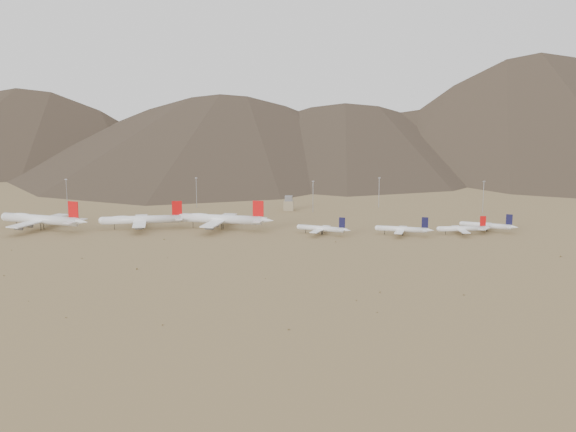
# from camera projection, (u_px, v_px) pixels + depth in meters

# --- Properties ---
(ground) EXTENTS (3000.00, 3000.00, 0.00)m
(ground) POSITION_uv_depth(u_px,v_px,m) (231.00, 240.00, 479.18)
(ground) COLOR #9E8852
(ground) RESTS_ON ground
(mountain_ridge) EXTENTS (4400.00, 1000.00, 300.00)m
(mountain_ridge) POSITION_uv_depth(u_px,v_px,m) (301.00, 61.00, 1337.42)
(mountain_ridge) COLOR #433428
(mountain_ridge) RESTS_ON ground
(widebody_west) EXTENTS (71.79, 56.84, 21.92)m
(widebody_west) POSITION_uv_depth(u_px,v_px,m) (41.00, 219.00, 511.68)
(widebody_west) COLOR white
(widebody_west) RESTS_ON ground
(widebody_centre) EXTENTS (64.70, 50.89, 19.54)m
(widebody_centre) POSITION_uv_depth(u_px,v_px,m) (142.00, 220.00, 515.34)
(widebody_centre) COLOR white
(widebody_centre) RESTS_ON ground
(widebody_east) EXTENTS (71.91, 56.07, 21.49)m
(widebody_east) POSITION_uv_depth(u_px,v_px,m) (221.00, 219.00, 513.98)
(widebody_east) COLOR white
(widebody_east) RESTS_ON ground
(narrowbody_a) EXTENTS (37.76, 28.18, 12.98)m
(narrowbody_a) POSITION_uv_depth(u_px,v_px,m) (323.00, 229.00, 495.18)
(narrowbody_a) COLOR white
(narrowbody_a) RESTS_ON ground
(narrowbody_b) EXTENTS (39.92, 29.30, 13.35)m
(narrowbody_b) POSITION_uv_depth(u_px,v_px,m) (403.00, 229.00, 492.36)
(narrowbody_b) COLOR white
(narrowbody_b) RESTS_ON ground
(narrowbody_c) EXTENTS (38.29, 27.79, 12.67)m
(narrowbody_c) POSITION_uv_depth(u_px,v_px,m) (463.00, 229.00, 495.68)
(narrowbody_c) COLOR white
(narrowbody_c) RESTS_ON ground
(narrowbody_d) EXTENTS (38.74, 28.93, 13.34)m
(narrowbody_d) POSITION_uv_depth(u_px,v_px,m) (487.00, 226.00, 505.48)
(narrowbody_d) COLOR white
(narrowbody_d) RESTS_ON ground
(control_tower) EXTENTS (8.00, 8.00, 12.00)m
(control_tower) POSITION_uv_depth(u_px,v_px,m) (289.00, 204.00, 594.13)
(control_tower) COLOR gray
(control_tower) RESTS_ON ground
(mast_far_west) EXTENTS (2.00, 0.60, 25.70)m
(mast_far_west) POSITION_uv_depth(u_px,v_px,m) (67.00, 193.00, 596.24)
(mast_far_west) COLOR gray
(mast_far_west) RESTS_ON ground
(mast_west) EXTENTS (2.00, 0.60, 25.70)m
(mast_west) POSITION_uv_depth(u_px,v_px,m) (196.00, 191.00, 605.77)
(mast_west) COLOR gray
(mast_west) RESTS_ON ground
(mast_centre) EXTENTS (2.00, 0.60, 25.70)m
(mast_centre) POSITION_uv_depth(u_px,v_px,m) (313.00, 195.00, 583.89)
(mast_centre) COLOR gray
(mast_centre) RESTS_ON ground
(mast_east) EXTENTS (2.00, 0.60, 25.70)m
(mast_east) POSITION_uv_depth(u_px,v_px,m) (379.00, 191.00, 606.54)
(mast_east) COLOR gray
(mast_east) RESTS_ON ground
(mast_far_east) EXTENTS (2.00, 0.60, 25.70)m
(mast_far_east) POSITION_uv_depth(u_px,v_px,m) (483.00, 195.00, 583.30)
(mast_far_east) COLOR gray
(mast_far_east) RESTS_ON ground
(desert_scrub) EXTENTS (421.35, 177.04, 0.94)m
(desert_scrub) POSITION_uv_depth(u_px,v_px,m) (206.00, 276.00, 384.22)
(desert_scrub) COLOR brown
(desert_scrub) RESTS_ON ground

